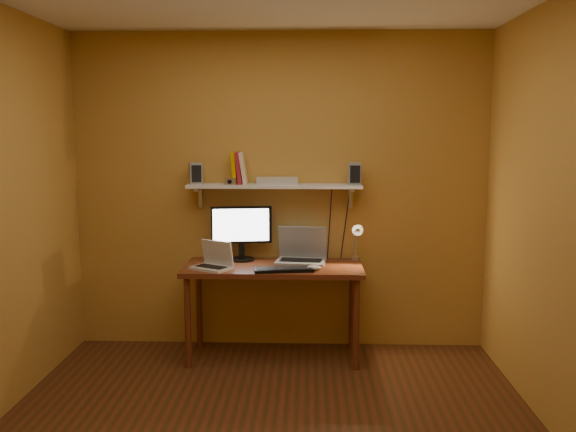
{
  "coord_description": "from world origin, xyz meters",
  "views": [
    {
      "loc": [
        0.24,
        -3.41,
        1.8
      ],
      "look_at": [
        0.08,
        1.18,
        1.16
      ],
      "focal_mm": 38.0,
      "sensor_mm": 36.0,
      "label": 1
    }
  ],
  "objects_px": {
    "speaker_left": "(196,173)",
    "router": "(277,181)",
    "mouse": "(314,268)",
    "desk_lamp": "(356,237)",
    "keyboard": "(284,270)",
    "speaker_right": "(354,174)",
    "shelf_camera": "(230,182)",
    "desk": "(273,276)",
    "netbook": "(214,261)",
    "wall_shelf": "(275,186)",
    "monitor": "(241,230)",
    "laptop": "(302,253)"
  },
  "relations": [
    {
      "from": "keyboard",
      "to": "router",
      "type": "distance_m",
      "value": 0.75
    },
    {
      "from": "laptop",
      "to": "router",
      "type": "height_order",
      "value": "router"
    },
    {
      "from": "mouse",
      "to": "wall_shelf",
      "type": "bearing_deg",
      "value": 134.61
    },
    {
      "from": "mouse",
      "to": "speaker_left",
      "type": "distance_m",
      "value": 1.23
    },
    {
      "from": "desk",
      "to": "keyboard",
      "type": "bearing_deg",
      "value": -64.62
    },
    {
      "from": "netbook",
      "to": "router",
      "type": "relative_size",
      "value": 1.05
    },
    {
      "from": "keyboard",
      "to": "monitor",
      "type": "bearing_deg",
      "value": 124.95
    },
    {
      "from": "laptop",
      "to": "desk_lamp",
      "type": "height_order",
      "value": "desk_lamp"
    },
    {
      "from": "wall_shelf",
      "to": "monitor",
      "type": "height_order",
      "value": "wall_shelf"
    },
    {
      "from": "speaker_left",
      "to": "router",
      "type": "xyz_separation_m",
      "value": [
        0.66,
        -0.0,
        -0.06
      ]
    },
    {
      "from": "mouse",
      "to": "desk_lamp",
      "type": "xyz_separation_m",
      "value": [
        0.34,
        0.28,
        0.19
      ]
    },
    {
      "from": "wall_shelf",
      "to": "mouse",
      "type": "bearing_deg",
      "value": -47.63
    },
    {
      "from": "mouse",
      "to": "desk_lamp",
      "type": "relative_size",
      "value": 0.29
    },
    {
      "from": "desk_lamp",
      "to": "netbook",
      "type": "bearing_deg",
      "value": -167.75
    },
    {
      "from": "mouse",
      "to": "speaker_right",
      "type": "xyz_separation_m",
      "value": [
        0.32,
        0.33,
        0.69
      ]
    },
    {
      "from": "router",
      "to": "speaker_right",
      "type": "bearing_deg",
      "value": -1.72
    },
    {
      "from": "netbook",
      "to": "desk",
      "type": "bearing_deg",
      "value": 44.2
    },
    {
      "from": "shelf_camera",
      "to": "router",
      "type": "height_order",
      "value": "shelf_camera"
    },
    {
      "from": "desk_lamp",
      "to": "keyboard",
      "type": "bearing_deg",
      "value": -151.09
    },
    {
      "from": "speaker_right",
      "to": "shelf_camera",
      "type": "relative_size",
      "value": 1.85
    },
    {
      "from": "wall_shelf",
      "to": "router",
      "type": "height_order",
      "value": "router"
    },
    {
      "from": "desk",
      "to": "netbook",
      "type": "bearing_deg",
      "value": -165.67
    },
    {
      "from": "wall_shelf",
      "to": "shelf_camera",
      "type": "distance_m",
      "value": 0.36
    },
    {
      "from": "speaker_right",
      "to": "speaker_left",
      "type": "bearing_deg",
      "value": 177.51
    },
    {
      "from": "keyboard",
      "to": "netbook",
      "type": "bearing_deg",
      "value": 163.9
    },
    {
      "from": "netbook",
      "to": "shelf_camera",
      "type": "xyz_separation_m",
      "value": [
        0.1,
        0.23,
        0.59
      ]
    },
    {
      "from": "shelf_camera",
      "to": "router",
      "type": "xyz_separation_m",
      "value": [
        0.37,
        0.08,
        -0.0
      ]
    },
    {
      "from": "desk",
      "to": "mouse",
      "type": "relative_size",
      "value": 12.78
    },
    {
      "from": "speaker_left",
      "to": "router",
      "type": "height_order",
      "value": "speaker_left"
    },
    {
      "from": "desk",
      "to": "monitor",
      "type": "relative_size",
      "value": 2.85
    },
    {
      "from": "speaker_right",
      "to": "router",
      "type": "xyz_separation_m",
      "value": [
        -0.62,
        0.02,
        -0.06
      ]
    },
    {
      "from": "wall_shelf",
      "to": "shelf_camera",
      "type": "xyz_separation_m",
      "value": [
        -0.35,
        -0.08,
        0.04
      ]
    },
    {
      "from": "netbook",
      "to": "shelf_camera",
      "type": "relative_size",
      "value": 3.63
    },
    {
      "from": "monitor",
      "to": "speaker_left",
      "type": "height_order",
      "value": "speaker_left"
    },
    {
      "from": "mouse",
      "to": "speaker_right",
      "type": "height_order",
      "value": "speaker_right"
    },
    {
      "from": "desk",
      "to": "wall_shelf",
      "type": "height_order",
      "value": "wall_shelf"
    },
    {
      "from": "laptop",
      "to": "router",
      "type": "xyz_separation_m",
      "value": [
        -0.2,
        0.04,
        0.58
      ]
    },
    {
      "from": "desk",
      "to": "speaker_left",
      "type": "bearing_deg",
      "value": 162.53
    },
    {
      "from": "wall_shelf",
      "to": "keyboard",
      "type": "relative_size",
      "value": 3.13
    },
    {
      "from": "monitor",
      "to": "laptop",
      "type": "height_order",
      "value": "monitor"
    },
    {
      "from": "desk",
      "to": "mouse",
      "type": "height_order",
      "value": "mouse"
    },
    {
      "from": "desk",
      "to": "netbook",
      "type": "relative_size",
      "value": 4.04
    },
    {
      "from": "desk_lamp",
      "to": "shelf_camera",
      "type": "relative_size",
      "value": 3.94
    },
    {
      "from": "keyboard",
      "to": "desk",
      "type": "bearing_deg",
      "value": 107.04
    },
    {
      "from": "router",
      "to": "shelf_camera",
      "type": "bearing_deg",
      "value": -167.25
    },
    {
      "from": "laptop",
      "to": "speaker_right",
      "type": "distance_m",
      "value": 0.76
    },
    {
      "from": "desk_lamp",
      "to": "speaker_right",
      "type": "xyz_separation_m",
      "value": [
        -0.02,
        0.05,
        0.5
      ]
    },
    {
      "from": "netbook",
      "to": "monitor",
      "type": "bearing_deg",
      "value": 89.63
    },
    {
      "from": "desk",
      "to": "wall_shelf",
      "type": "relative_size",
      "value": 1.0
    },
    {
      "from": "netbook",
      "to": "mouse",
      "type": "relative_size",
      "value": 3.16
    }
  ]
}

